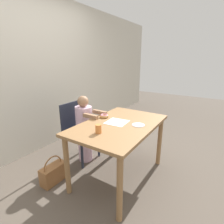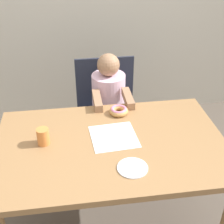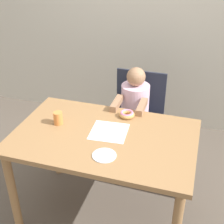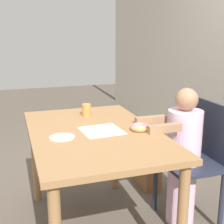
% 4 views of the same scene
% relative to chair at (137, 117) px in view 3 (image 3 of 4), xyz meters
% --- Properties ---
extents(ground_plane, '(12.00, 12.00, 0.00)m').
position_rel_chair_xyz_m(ground_plane, '(-0.07, -0.75, -0.48)').
color(ground_plane, brown).
extents(wall_back, '(8.00, 0.05, 2.50)m').
position_rel_chair_xyz_m(wall_back, '(-0.07, 0.80, 0.77)').
color(wall_back, beige).
rests_on(wall_back, ground_plane).
extents(dining_table, '(1.26, 0.80, 0.75)m').
position_rel_chair_xyz_m(dining_table, '(-0.07, -0.75, 0.17)').
color(dining_table, olive).
rests_on(dining_table, ground_plane).
extents(chair, '(0.46, 0.39, 0.89)m').
position_rel_chair_xyz_m(chair, '(0.00, 0.00, 0.00)').
color(chair, '#232838').
rests_on(chair, ground_plane).
extents(child_figure, '(0.25, 0.45, 1.01)m').
position_rel_chair_xyz_m(child_figure, '(-0.00, -0.11, 0.03)').
color(child_figure, silver).
rests_on(child_figure, ground_plane).
extents(donut, '(0.12, 0.12, 0.04)m').
position_rel_chair_xyz_m(donut, '(0.02, -0.46, 0.29)').
color(donut, tan).
rests_on(donut, dining_table).
extents(napkin, '(0.27, 0.27, 0.00)m').
position_rel_chair_xyz_m(napkin, '(-0.05, -0.70, 0.27)').
color(napkin, white).
rests_on(napkin, dining_table).
extents(handbag, '(0.33, 0.15, 0.36)m').
position_rel_chair_xyz_m(handbag, '(-0.60, -0.11, -0.36)').
color(handbag, brown).
rests_on(handbag, ground_plane).
extents(cup, '(0.07, 0.07, 0.09)m').
position_rel_chair_xyz_m(cup, '(-0.43, -0.70, 0.32)').
color(cup, orange).
rests_on(cup, dining_table).
extents(plate, '(0.15, 0.15, 0.01)m').
position_rel_chair_xyz_m(plate, '(0.01, -0.96, 0.27)').
color(plate, silver).
rests_on(plate, dining_table).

